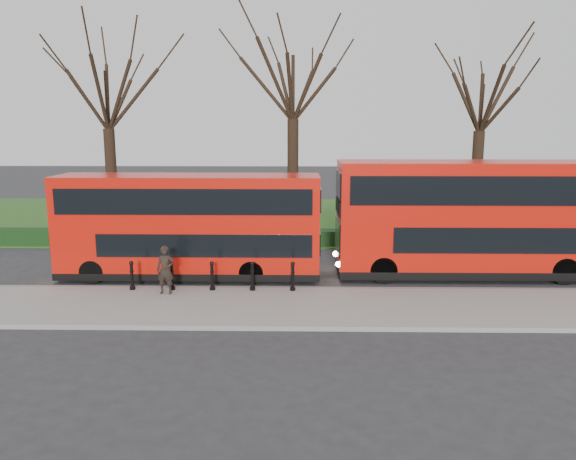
{
  "coord_description": "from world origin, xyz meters",
  "views": [
    {
      "loc": [
        2.29,
        -20.7,
        6.03
      ],
      "look_at": [
        1.91,
        0.5,
        2.0
      ],
      "focal_mm": 35.0,
      "sensor_mm": 36.0,
      "label": 1
    }
  ],
  "objects_px": {
    "bus_lead": "(189,227)",
    "bollard_row": "(212,276)",
    "bus_rear": "(483,219)",
    "pedestrian": "(165,270)"
  },
  "relations": [
    {
      "from": "bollard_row",
      "to": "bus_rear",
      "type": "relative_size",
      "value": 0.52
    },
    {
      "from": "bollard_row",
      "to": "bus_lead",
      "type": "bearing_deg",
      "value": 118.14
    },
    {
      "from": "bollard_row",
      "to": "bus_rear",
      "type": "xyz_separation_m",
      "value": [
        10.39,
        2.62,
        1.66
      ]
    },
    {
      "from": "bollard_row",
      "to": "bus_rear",
      "type": "height_order",
      "value": "bus_rear"
    },
    {
      "from": "bollard_row",
      "to": "bus_lead",
      "type": "xyz_separation_m",
      "value": [
        -1.2,
        2.25,
        1.4
      ]
    },
    {
      "from": "bus_lead",
      "to": "pedestrian",
      "type": "bearing_deg",
      "value": -97.41
    },
    {
      "from": "bus_lead",
      "to": "bus_rear",
      "type": "height_order",
      "value": "bus_rear"
    },
    {
      "from": "bus_lead",
      "to": "bollard_row",
      "type": "bearing_deg",
      "value": -61.86
    },
    {
      "from": "bollard_row",
      "to": "pedestrian",
      "type": "relative_size",
      "value": 3.48
    },
    {
      "from": "bollard_row",
      "to": "bus_rear",
      "type": "bearing_deg",
      "value": 14.15
    }
  ]
}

